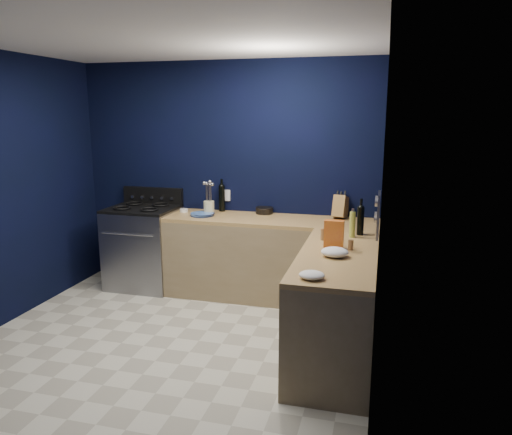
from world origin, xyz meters
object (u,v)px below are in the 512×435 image
(utensil_crock, at_px, (209,208))
(knife_block, at_px, (341,207))
(gas_range, at_px, (144,248))
(crouton_bag, at_px, (334,234))
(plate_stack, at_px, (202,214))

(utensil_crock, xyz_separation_m, knife_block, (1.46, 0.17, 0.04))
(gas_range, height_order, crouton_bag, crouton_bag)
(utensil_crock, bearing_deg, knife_block, 6.69)
(crouton_bag, bearing_deg, knife_block, 92.90)
(knife_block, bearing_deg, plate_stack, -159.44)
(plate_stack, height_order, utensil_crock, utensil_crock)
(plate_stack, bearing_deg, utensil_crock, 71.16)
(gas_range, distance_m, plate_stack, 0.89)
(gas_range, xyz_separation_m, utensil_crock, (0.80, 0.08, 0.51))
(plate_stack, bearing_deg, knife_block, 10.89)
(knife_block, distance_m, crouton_bag, 1.24)
(gas_range, height_order, utensil_crock, utensil_crock)
(plate_stack, distance_m, knife_block, 1.53)
(plate_stack, xyz_separation_m, knife_block, (1.50, 0.29, 0.10))
(gas_range, relative_size, crouton_bag, 3.84)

